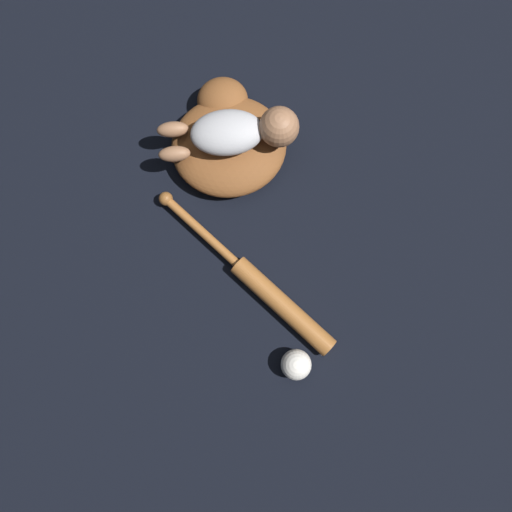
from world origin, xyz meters
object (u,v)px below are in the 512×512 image
object	(u,v)px
baseball_bat	(266,290)
baseball	(296,365)
baby_figure	(240,132)
baseball_glove	(228,139)

from	to	relation	value
baseball_bat	baseball	world-z (taller)	baseball
baby_figure	baseball_bat	size ratio (longest dim) A/B	0.77
baseball_glove	baseball_bat	bearing A→B (deg)	-75.25
baseball_glove	baby_figure	size ratio (longest dim) A/B	1.03
baseball_bat	baseball	bearing A→B (deg)	-67.46
baseball_glove	baseball	xyz separation A→B (m)	(0.17, -0.56, -0.01)
baseball_glove	baby_figure	distance (m)	0.09
baseball_glove	baseball_bat	distance (m)	0.39
baby_figure	baseball	bearing A→B (deg)	-75.58
baseball_glove	baseball_bat	size ratio (longest dim) A/B	0.80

